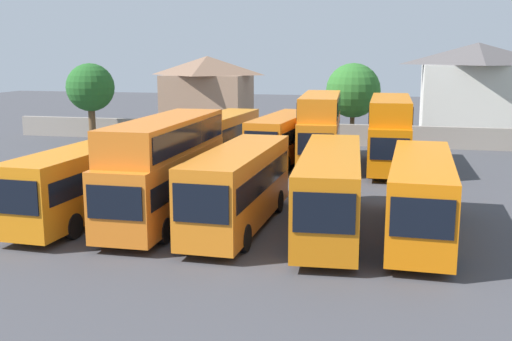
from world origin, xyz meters
The scene contains 15 objects.
ground centered at (0.00, 18.00, 0.00)m, with size 140.00×140.00×0.00m, color #424247.
depot_boundary_wall centered at (0.00, 25.87, 0.90)m, with size 56.00×0.50×1.80m, color gray.
bus_1 centered at (-7.38, 0.15, 1.94)m, with size 2.95×11.63×3.39m.
bus_2 centered at (-3.62, 0.16, 2.69)m, with size 2.69×10.68×4.76m.
bus_3 centered at (-0.02, -0.30, 2.02)m, with size 2.69×10.25×3.56m.
bus_4 centered at (3.99, 0.08, 2.01)m, with size 3.20×11.65×3.53m.
bus_5 centered at (7.78, -0.01, 1.95)m, with size 2.74×10.72×3.42m.
bus_6 centered at (-5.58, 15.54, 1.93)m, with size 3.23×11.70×3.36m.
bus_7 centered at (-1.10, 16.08, 1.95)m, with size 3.26×10.58×3.41m.
bus_8 centered at (1.51, 16.32, 2.76)m, with size 3.23×10.51×4.91m.
bus_9 centered at (6.24, 15.71, 2.71)m, with size 2.78×10.41×4.80m.
house_terrace_left centered at (-12.58, 35.23, 3.77)m, with size 8.68×7.20×7.40m.
house_terrace_centre centered at (13.75, 34.80, 4.41)m, with size 10.16×8.32×8.66m.
tree_left_of_lot centered at (2.86, 28.37, 4.48)m, with size 4.74×4.74×6.86m.
tree_right_of_lot centered at (-19.28, 22.87, 4.73)m, with size 4.14×4.14×6.85m.
Camera 1 is at (6.65, -25.92, 7.70)m, focal length 43.03 mm.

